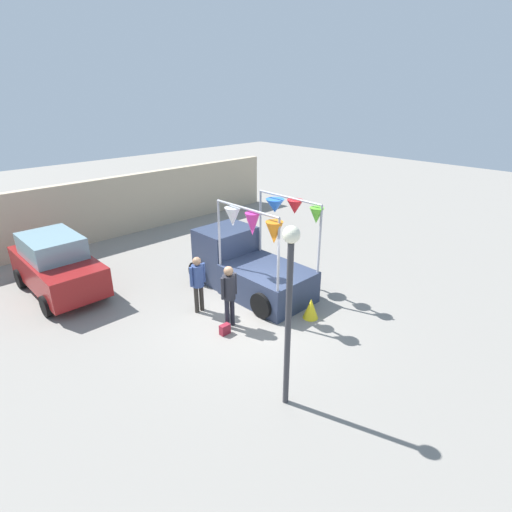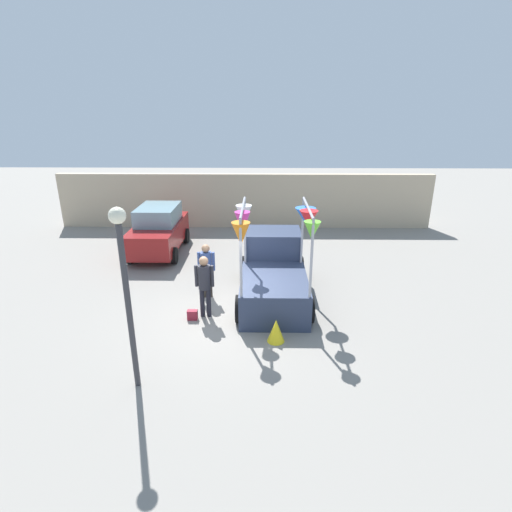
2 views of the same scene
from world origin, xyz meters
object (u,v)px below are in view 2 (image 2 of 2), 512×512
(street_lamp, at_px, (125,275))
(folded_kite_bundle_sunflower, at_px, (276,331))
(person_customer, at_px, (204,281))
(vendor_truck, at_px, (273,268))
(handbag, at_px, (192,315))
(person_vendor, at_px, (206,266))
(parked_car, at_px, (159,230))

(street_lamp, relative_size, folded_kite_bundle_sunflower, 6.43)
(person_customer, relative_size, folded_kite_bundle_sunflower, 2.99)
(folded_kite_bundle_sunflower, bearing_deg, vendor_truck, 90.27)
(person_customer, height_order, handbag, person_customer)
(vendor_truck, bearing_deg, person_vendor, -174.30)
(handbag, height_order, folded_kite_bundle_sunflower, folded_kite_bundle_sunflower)
(person_customer, relative_size, person_vendor, 1.05)
(parked_car, height_order, handbag, parked_car)
(parked_car, distance_m, street_lamp, 8.63)
(handbag, bearing_deg, person_customer, 29.74)
(parked_car, relative_size, folded_kite_bundle_sunflower, 6.67)
(person_customer, bearing_deg, street_lamp, -109.27)
(street_lamp, height_order, folded_kite_bundle_sunflower, street_lamp)
(vendor_truck, height_order, person_vendor, vendor_truck)
(person_vendor, bearing_deg, street_lamp, -102.42)
(person_customer, bearing_deg, handbag, -150.26)
(street_lamp, distance_m, folded_kite_bundle_sunflower, 4.11)
(vendor_truck, xyz_separation_m, person_customer, (-1.92, -1.44, 0.21))
(vendor_truck, height_order, handbag, vendor_truck)
(folded_kite_bundle_sunflower, bearing_deg, street_lamp, -149.74)
(vendor_truck, relative_size, person_customer, 2.29)
(parked_car, relative_size, person_vendor, 2.33)
(parked_car, xyz_separation_m, handbag, (2.23, -5.54, -0.80))
(person_vendor, distance_m, folded_kite_bundle_sunflower, 3.32)
(parked_car, xyz_separation_m, person_vendor, (2.47, -4.10, 0.10))
(vendor_truck, xyz_separation_m, folded_kite_bundle_sunflower, (0.01, -2.71, -0.58))
(vendor_truck, height_order, folded_kite_bundle_sunflower, vendor_truck)
(vendor_truck, distance_m, folded_kite_bundle_sunflower, 2.77)
(person_customer, height_order, folded_kite_bundle_sunflower, person_customer)
(parked_car, bearing_deg, vendor_truck, -40.87)
(handbag, bearing_deg, vendor_truck, 35.90)
(vendor_truck, distance_m, person_vendor, 2.05)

